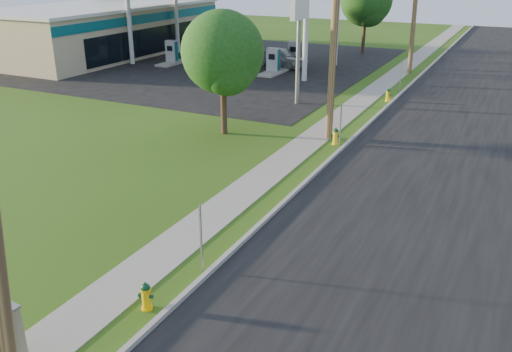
{
  "coord_description": "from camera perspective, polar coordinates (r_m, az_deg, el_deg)",
  "views": [
    {
      "loc": [
        7.23,
        -6.57,
        7.92
      ],
      "look_at": [
        0.0,
        8.0,
        1.4
      ],
      "focal_mm": 38.0,
      "sensor_mm": 36.0,
      "label": 1
    }
  ],
  "objects": [
    {
      "name": "convenience_store",
      "position": [
        51.88,
        -15.62,
        14.67
      ],
      "size": [
        10.4,
        22.4,
        4.25
      ],
      "color": "#C2B087",
      "rests_on": "ground"
    },
    {
      "name": "sign_post_near",
      "position": [
        14.57,
        -5.81,
        -6.62
      ],
      "size": [
        0.05,
        0.04,
        2.0
      ],
      "primitive_type": "cube",
      "color": "gray",
      "rests_on": "ground"
    },
    {
      "name": "utility_pole_mid",
      "position": [
        25.01,
        8.23,
        14.82
      ],
      "size": [
        1.4,
        0.32,
        9.8
      ],
      "color": "brown",
      "rests_on": "ground"
    },
    {
      "name": "fuel_pump_ne",
      "position": [
        40.85,
        1.81,
        11.69
      ],
      "size": [
        1.2,
        3.2,
        1.9
      ],
      "color": "#9B988E",
      "rests_on": "ground"
    },
    {
      "name": "hydrant_mid",
      "position": [
        25.09,
        8.36,
        4.15
      ],
      "size": [
        0.41,
        0.37,
        0.8
      ],
      "color": "yellow",
      "rests_on": "ground"
    },
    {
      "name": "fuel_pump_sw",
      "position": [
        48.57,
        -6.09,
        13.2
      ],
      "size": [
        1.2,
        3.2,
        1.9
      ],
      "color": "#9B988E",
      "rests_on": "ground"
    },
    {
      "name": "sign_post_far",
      "position": [
        36.13,
        14.99,
        10.07
      ],
      "size": [
        0.05,
        0.04,
        2.0
      ],
      "primitive_type": "cube",
      "color": "gray",
      "rests_on": "ground"
    },
    {
      "name": "tree_lot",
      "position": [
        50.72,
        11.61,
        17.49
      ],
      "size": [
        4.55,
        4.55,
        6.89
      ],
      "color": "#332318",
      "rests_on": "ground"
    },
    {
      "name": "fuel_pump_se",
      "position": [
        44.46,
        4.02,
        12.48
      ],
      "size": [
        1.2,
        3.2,
        1.9
      ],
      "color": "#9B988E",
      "rests_on": "ground"
    },
    {
      "name": "curb",
      "position": [
        19.52,
        3.93,
        -1.9
      ],
      "size": [
        0.15,
        120.0,
        0.15
      ],
      "primitive_type": "cube",
      "color": "#9B988E",
      "rests_on": "ground"
    },
    {
      "name": "utility_pole_far",
      "position": [
        42.41,
        16.39,
        16.8
      ],
      "size": [
        1.4,
        0.32,
        9.5
      ],
      "color": "brown",
      "rests_on": "ground"
    },
    {
      "name": "hydrant_far",
      "position": [
        33.61,
        13.72,
        8.28
      ],
      "size": [
        0.41,
        0.37,
        0.8
      ],
      "color": "yellow",
      "rests_on": "ground"
    },
    {
      "name": "car_silver",
      "position": [
        43.71,
        2.65,
        12.39
      ],
      "size": [
        4.79,
        3.04,
        1.52
      ],
      "primitive_type": "imported",
      "rotation": [
        0.0,
        0.0,
        1.27
      ],
      "color": "#AAACB1",
      "rests_on": "ground"
    },
    {
      "name": "hydrant_near",
      "position": [
        13.63,
        -11.5,
        -12.29
      ],
      "size": [
        0.39,
        0.35,
        0.75
      ],
      "color": "#EFB108",
      "rests_on": "ground"
    },
    {
      "name": "sidewalk",
      "position": [
        20.22,
        -0.66,
        -1.17
      ],
      "size": [
        1.5,
        120.0,
        0.03
      ],
      "primitive_type": "cube",
      "color": "#9B978C",
      "rests_on": "ground"
    },
    {
      "name": "road",
      "position": [
        18.56,
        15.42,
        -4.23
      ],
      "size": [
        8.0,
        120.0,
        0.02
      ],
      "primitive_type": "cube",
      "color": "black",
      "rests_on": "ground"
    },
    {
      "name": "fuel_pump_nw",
      "position": [
        45.28,
        -8.84,
        12.45
      ],
      "size": [
        1.2,
        3.2,
        1.9
      ],
      "color": "#9B988E",
      "rests_on": "ground"
    },
    {
      "name": "forecourt",
      "position": [
        45.71,
        -4.7,
        11.81
      ],
      "size": [
        26.0,
        28.0,
        0.02
      ],
      "primitive_type": "cube",
      "color": "black",
      "rests_on": "ground"
    },
    {
      "name": "sign_post_mid",
      "position": [
        24.61,
        8.87,
        5.25
      ],
      "size": [
        0.05,
        0.04,
        2.0
      ],
      "primitive_type": "cube",
      "color": "gray",
      "rests_on": "ground"
    },
    {
      "name": "tree_verge",
      "position": [
        25.65,
        -3.42,
        12.51
      ],
      "size": [
        3.87,
        3.87,
        5.87
      ],
      "color": "#332318",
      "rests_on": "ground"
    },
    {
      "name": "price_pylon",
      "position": [
        31.44,
        4.61,
        17.24
      ],
      "size": [
        0.34,
        2.04,
        6.85
      ],
      "color": "gray",
      "rests_on": "ground"
    }
  ]
}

